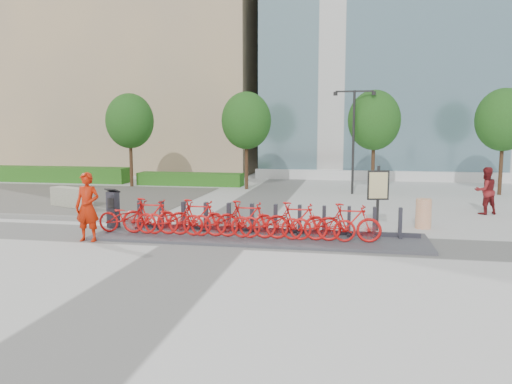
% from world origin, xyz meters
% --- Properties ---
extents(ground, '(120.00, 120.00, 0.00)m').
position_xyz_m(ground, '(0.00, 0.00, 0.00)').
color(ground, silver).
extents(glass_building, '(32.00, 16.00, 24.00)m').
position_xyz_m(glass_building, '(14.00, 26.00, 12.00)').
color(glass_building, '#3E637C').
rests_on(glass_building, ground).
extents(gravel_patch, '(14.00, 14.00, 0.00)m').
position_xyz_m(gravel_patch, '(-10.00, 7.00, 0.01)').
color(gravel_patch, '#565656').
rests_on(gravel_patch, ground).
extents(hedge_a, '(10.00, 1.40, 0.90)m').
position_xyz_m(hedge_a, '(-14.00, 13.50, 0.45)').
color(hedge_a, '#236A19').
rests_on(hedge_a, ground).
extents(hedge_b, '(6.00, 1.20, 0.70)m').
position_xyz_m(hedge_b, '(-5.00, 13.20, 0.35)').
color(hedge_b, '#236A19').
rests_on(hedge_b, ground).
extents(tree_0, '(2.60, 2.60, 5.10)m').
position_xyz_m(tree_0, '(-8.00, 12.00, 3.59)').
color(tree_0, '#4A3321').
rests_on(tree_0, ground).
extents(tree_1, '(2.60, 2.60, 5.10)m').
position_xyz_m(tree_1, '(-1.50, 12.00, 3.59)').
color(tree_1, '#4A3321').
rests_on(tree_1, ground).
extents(tree_2, '(2.60, 2.60, 5.10)m').
position_xyz_m(tree_2, '(5.00, 12.00, 3.59)').
color(tree_2, '#4A3321').
rests_on(tree_2, ground).
extents(tree_3, '(2.60, 2.60, 5.10)m').
position_xyz_m(tree_3, '(11.00, 12.00, 3.59)').
color(tree_3, '#4A3321').
rests_on(tree_3, ground).
extents(streetlamp, '(2.00, 0.20, 5.00)m').
position_xyz_m(streetlamp, '(4.00, 11.00, 3.13)').
color(streetlamp, black).
rests_on(streetlamp, ground).
extents(dock_pad, '(9.60, 2.40, 0.08)m').
position_xyz_m(dock_pad, '(1.30, 0.30, 0.04)').
color(dock_pad, '#45454C').
rests_on(dock_pad, ground).
extents(dock_rail_posts, '(8.02, 0.50, 0.85)m').
position_xyz_m(dock_rail_posts, '(1.36, 0.77, 0.51)').
color(dock_rail_posts, '#2B2B33').
rests_on(dock_rail_posts, dock_pad).
extents(bike_0, '(1.82, 0.63, 0.96)m').
position_xyz_m(bike_0, '(-2.60, -0.05, 0.56)').
color(bike_0, red).
rests_on(bike_0, dock_pad).
extents(bike_1, '(1.77, 0.50, 1.06)m').
position_xyz_m(bike_1, '(-1.88, -0.05, 0.61)').
color(bike_1, red).
rests_on(bike_1, dock_pad).
extents(bike_2, '(1.82, 0.63, 0.96)m').
position_xyz_m(bike_2, '(-1.16, -0.05, 0.56)').
color(bike_2, red).
rests_on(bike_2, dock_pad).
extents(bike_3, '(1.77, 0.50, 1.06)m').
position_xyz_m(bike_3, '(-0.44, -0.05, 0.61)').
color(bike_3, red).
rests_on(bike_3, dock_pad).
extents(bike_4, '(1.82, 0.63, 0.96)m').
position_xyz_m(bike_4, '(0.28, -0.05, 0.56)').
color(bike_4, red).
rests_on(bike_4, dock_pad).
extents(bike_5, '(1.77, 0.50, 1.06)m').
position_xyz_m(bike_5, '(1.00, -0.05, 0.61)').
color(bike_5, red).
rests_on(bike_5, dock_pad).
extents(bike_6, '(1.82, 0.63, 0.96)m').
position_xyz_m(bike_6, '(1.72, -0.05, 0.56)').
color(bike_6, red).
rests_on(bike_6, dock_pad).
extents(bike_7, '(1.77, 0.50, 1.06)m').
position_xyz_m(bike_7, '(2.44, -0.05, 0.61)').
color(bike_7, red).
rests_on(bike_7, dock_pad).
extents(bike_8, '(1.82, 0.63, 0.96)m').
position_xyz_m(bike_8, '(3.16, -0.05, 0.56)').
color(bike_8, red).
rests_on(bike_8, dock_pad).
extents(bike_9, '(1.77, 0.50, 1.06)m').
position_xyz_m(bike_9, '(3.88, -0.05, 0.61)').
color(bike_9, red).
rests_on(bike_9, dock_pad).
extents(kiosk, '(0.43, 0.38, 1.25)m').
position_xyz_m(kiosk, '(-3.40, 0.64, 0.68)').
color(kiosk, '#2B2B33').
rests_on(kiosk, dock_pad).
extents(worker_red, '(0.72, 0.47, 1.96)m').
position_xyz_m(worker_red, '(-3.36, -0.96, 0.98)').
color(worker_red, '#B21C05').
rests_on(worker_red, ground).
extents(pedestrian, '(1.04, 0.93, 1.76)m').
position_xyz_m(pedestrian, '(8.84, 5.95, 0.88)').
color(pedestrian, maroon).
rests_on(pedestrian, ground).
extents(construction_barrel, '(0.50, 0.50, 0.95)m').
position_xyz_m(construction_barrel, '(6.22, 2.74, 0.47)').
color(construction_barrel, orange).
rests_on(construction_barrel, ground).
extents(jersey_barrier, '(2.08, 1.26, 0.78)m').
position_xyz_m(jersey_barrier, '(-7.30, 4.74, 0.39)').
color(jersey_barrier, '#B6B69C').
rests_on(jersey_barrier, ground).
extents(map_sign, '(0.67, 0.25, 2.03)m').
position_xyz_m(map_sign, '(4.75, 2.10, 1.34)').
color(map_sign, black).
rests_on(map_sign, ground).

